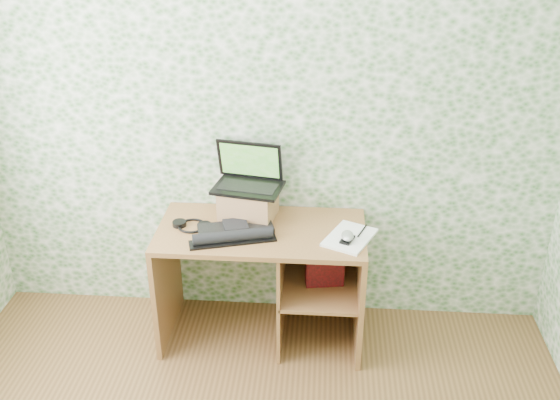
# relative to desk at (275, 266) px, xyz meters

# --- Properties ---
(wall_back) EXTENTS (3.50, 0.00, 3.50)m
(wall_back) POSITION_rel_desk_xyz_m (-0.08, 0.28, 0.82)
(wall_back) COLOR white
(wall_back) RESTS_ON ground
(desk) EXTENTS (1.20, 0.60, 0.75)m
(desk) POSITION_rel_desk_xyz_m (0.00, 0.00, 0.00)
(desk) COLOR brown
(desk) RESTS_ON floor
(riser) EXTENTS (0.35, 0.31, 0.18)m
(riser) POSITION_rel_desk_xyz_m (-0.17, 0.12, 0.36)
(riser) COLOR #9C6B46
(riser) RESTS_ON desk
(laptop) EXTENTS (0.43, 0.34, 0.26)m
(laptop) POSITION_rel_desk_xyz_m (-0.17, 0.16, 0.52)
(laptop) COLOR black
(laptop) RESTS_ON riser
(keyboard) EXTENTS (0.49, 0.36, 0.07)m
(keyboard) POSITION_rel_desk_xyz_m (-0.22, -0.12, 0.29)
(keyboard) COLOR black
(keyboard) RESTS_ON desk
(headphones) EXTENTS (0.23, 0.18, 0.03)m
(headphones) POSITION_rel_desk_xyz_m (-0.48, -0.03, 0.28)
(headphones) COLOR black
(headphones) RESTS_ON desk
(notepad) EXTENTS (0.33, 0.38, 0.01)m
(notepad) POSITION_rel_desk_xyz_m (0.43, -0.09, 0.28)
(notepad) COLOR white
(notepad) RESTS_ON desk
(mouse) EXTENTS (0.11, 0.13, 0.04)m
(mouse) POSITION_rel_desk_xyz_m (0.41, -0.14, 0.30)
(mouse) COLOR #B9B9BB
(mouse) RESTS_ON notepad
(pen) EXTENTS (0.06, 0.14, 0.01)m
(pen) POSITION_rel_desk_xyz_m (0.50, -0.03, 0.29)
(pen) COLOR black
(pen) RESTS_ON notepad
(red_box) EXTENTS (0.23, 0.11, 0.27)m
(red_box) POSITION_rel_desk_xyz_m (0.30, -0.03, 0.04)
(red_box) COLOR maroon
(red_box) RESTS_ON desk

